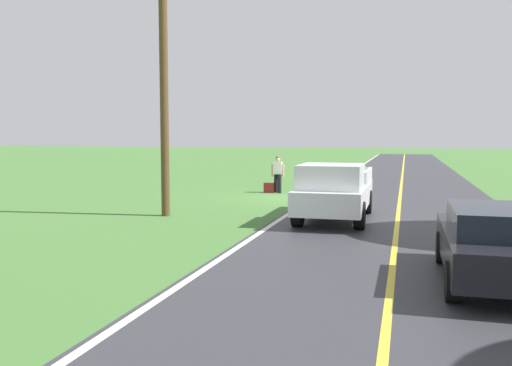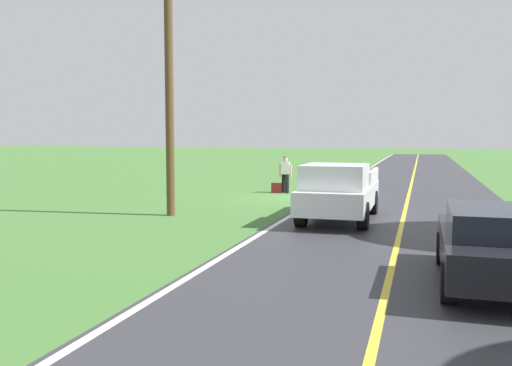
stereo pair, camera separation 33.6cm
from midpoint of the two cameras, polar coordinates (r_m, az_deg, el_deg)
ground_plane at (r=23.48m, az=5.24°, el=-1.56°), size 200.00×200.00×0.00m
road_surface at (r=22.99m, az=16.07°, el=-1.87°), size 7.62×120.00×0.00m
lane_edge_line at (r=23.33m, az=7.12°, el=-1.61°), size 0.16×117.60×0.00m
lane_centre_line at (r=22.98m, az=16.07°, el=-1.86°), size 0.14×117.60×0.00m
hitchhiker_walking at (r=25.38m, az=3.51°, el=1.16°), size 0.62×0.51×1.75m
suitcase_carried at (r=25.45m, az=2.54°, el=-0.51°), size 0.47×0.22×0.47m
pickup_truck_passing at (r=17.17m, az=9.29°, el=-0.77°), size 2.12×5.41×1.82m
sedan_mid_oncoming at (r=10.63m, az=24.85°, el=-5.84°), size 1.93×4.40×1.41m
utility_pole_roadside at (r=18.25m, az=-8.59°, el=8.14°), size 0.28×0.28×7.38m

